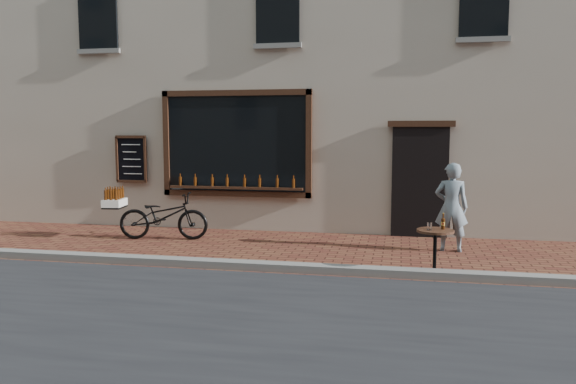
# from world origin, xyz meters

# --- Properties ---
(ground) EXTENTS (90.00, 90.00, 0.00)m
(ground) POSITION_xyz_m (0.00, 0.00, 0.00)
(ground) COLOR #54251B
(ground) RESTS_ON ground
(kerb) EXTENTS (90.00, 0.25, 0.12)m
(kerb) POSITION_xyz_m (0.00, 0.20, 0.06)
(kerb) COLOR slate
(kerb) RESTS_ON ground
(shop_building) EXTENTS (28.00, 6.20, 10.00)m
(shop_building) POSITION_xyz_m (0.00, 6.50, 5.00)
(shop_building) COLOR #B9A792
(shop_building) RESTS_ON ground
(cargo_bicycle) EXTENTS (2.08, 0.86, 0.99)m
(cargo_bicycle) POSITION_xyz_m (-3.05, 2.17, 0.47)
(cargo_bicycle) COLOR black
(cargo_bicycle) RESTS_ON ground
(bistro_table) EXTENTS (0.54, 0.54, 0.92)m
(bistro_table) POSITION_xyz_m (2.04, 0.35, 0.49)
(bistro_table) COLOR black
(bistro_table) RESTS_ON ground
(pedestrian) EXTENTS (0.60, 0.41, 1.57)m
(pedestrian) POSITION_xyz_m (2.41, 2.18, 0.79)
(pedestrian) COLOR slate
(pedestrian) RESTS_ON ground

